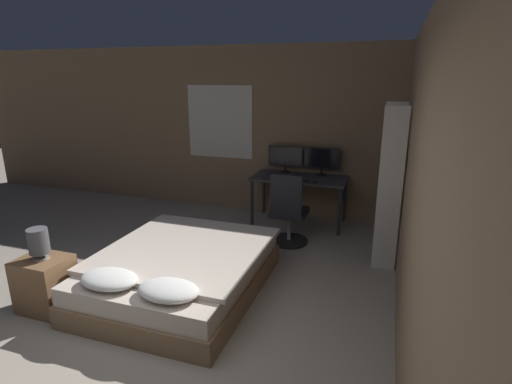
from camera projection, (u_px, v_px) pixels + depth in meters
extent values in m
cube|color=#8E7051|center=(274.00, 132.00, 6.45)|extent=(12.00, 0.06, 2.70)
cube|color=silver|center=(220.00, 122.00, 6.66)|extent=(1.15, 0.01, 1.19)
cube|color=black|center=(220.00, 122.00, 6.67)|extent=(1.07, 0.01, 1.11)
cube|color=#8E7051|center=(415.00, 186.00, 3.30)|extent=(0.06, 12.00, 2.70)
cube|color=#846647|center=(182.00, 281.00, 4.27)|extent=(1.59, 2.01, 0.22)
cube|color=beige|center=(181.00, 264.00, 4.22)|extent=(1.53, 1.95, 0.18)
cube|color=beige|center=(186.00, 249.00, 4.29)|extent=(1.63, 1.69, 0.05)
ellipsoid|color=white|center=(109.00, 279.00, 3.58)|extent=(0.55, 0.38, 0.13)
ellipsoid|color=white|center=(168.00, 290.00, 3.39)|extent=(0.55, 0.38, 0.13)
cube|color=brown|center=(45.00, 284.00, 3.89)|extent=(0.47, 0.40, 0.54)
cylinder|color=gray|center=(41.00, 258.00, 3.82)|extent=(0.15, 0.15, 0.01)
cylinder|color=gray|center=(41.00, 255.00, 3.81)|extent=(0.02, 0.02, 0.05)
cylinder|color=#4C4C51|center=(38.00, 241.00, 3.77)|extent=(0.19, 0.19, 0.24)
cube|color=#38383D|center=(299.00, 178.00, 6.08)|extent=(1.43, 0.70, 0.03)
cylinder|color=#2D2D33|center=(252.00, 203.00, 6.11)|extent=(0.05, 0.05, 0.71)
cylinder|color=#2D2D33|center=(339.00, 212.00, 5.70)|extent=(0.05, 0.05, 0.71)
cylinder|color=#2D2D33|center=(264.00, 192.00, 6.66)|extent=(0.05, 0.05, 0.71)
cylinder|color=#2D2D33|center=(344.00, 200.00, 6.25)|extent=(0.05, 0.05, 0.71)
cylinder|color=black|center=(285.00, 172.00, 6.39)|extent=(0.16, 0.16, 0.01)
cylinder|color=black|center=(285.00, 169.00, 6.37)|extent=(0.03, 0.03, 0.09)
cube|color=black|center=(286.00, 156.00, 6.31)|extent=(0.55, 0.03, 0.32)
cube|color=black|center=(285.00, 156.00, 6.30)|extent=(0.52, 0.00, 0.29)
cylinder|color=black|center=(321.00, 175.00, 6.21)|extent=(0.16, 0.16, 0.01)
cylinder|color=black|center=(321.00, 171.00, 6.19)|extent=(0.03, 0.03, 0.09)
cube|color=black|center=(322.00, 158.00, 6.14)|extent=(0.55, 0.03, 0.32)
cube|color=black|center=(322.00, 158.00, 6.12)|extent=(0.52, 0.00, 0.29)
cube|color=black|center=(296.00, 180.00, 5.85)|extent=(0.38, 0.13, 0.02)
ellipsoid|color=black|center=(315.00, 181.00, 5.76)|extent=(0.07, 0.05, 0.04)
cylinder|color=black|center=(289.00, 241.00, 5.55)|extent=(0.52, 0.52, 0.04)
cylinder|color=gray|center=(289.00, 227.00, 5.49)|extent=(0.05, 0.05, 0.37)
cube|color=black|center=(289.00, 212.00, 5.43)|extent=(0.46, 0.46, 0.07)
cube|color=black|center=(286.00, 195.00, 5.16)|extent=(0.42, 0.05, 0.54)
cube|color=beige|center=(390.00, 192.00, 4.52)|extent=(0.27, 0.02, 1.92)
cube|color=beige|center=(391.00, 178.00, 5.15)|extent=(0.27, 0.02, 1.92)
cube|color=beige|center=(388.00, 207.00, 4.92)|extent=(0.27, 0.67, 0.02)
cube|color=beige|center=(392.00, 166.00, 4.77)|extent=(0.27, 0.67, 0.02)
cube|color=beige|center=(396.00, 124.00, 4.63)|extent=(0.27, 0.67, 0.02)
cube|color=#B2332D|center=(389.00, 203.00, 4.59)|extent=(0.22, 0.03, 0.26)
cube|color=teal|center=(388.00, 205.00, 4.65)|extent=(0.22, 0.04, 0.18)
cube|color=#28282D|center=(389.00, 202.00, 4.69)|extent=(0.22, 0.04, 0.23)
cube|color=teal|center=(389.00, 199.00, 4.73)|extent=(0.22, 0.03, 0.27)
cube|color=#BCB29E|center=(389.00, 201.00, 4.77)|extent=(0.22, 0.04, 0.19)
cube|color=#B2332D|center=(389.00, 200.00, 4.81)|extent=(0.22, 0.03, 0.20)
cube|color=#2D4784|center=(393.00, 160.00, 4.45)|extent=(0.22, 0.02, 0.25)
cube|color=#28282D|center=(393.00, 159.00, 4.48)|extent=(0.22, 0.04, 0.25)
cube|color=orange|center=(393.00, 160.00, 4.53)|extent=(0.22, 0.04, 0.21)
cube|color=#28282D|center=(393.00, 157.00, 4.56)|extent=(0.22, 0.04, 0.27)
cube|color=#2D4784|center=(393.00, 158.00, 4.60)|extent=(0.22, 0.02, 0.23)
cube|color=orange|center=(393.00, 157.00, 4.64)|extent=(0.22, 0.03, 0.23)
cube|color=#BCB29E|center=(393.00, 159.00, 4.68)|extent=(0.22, 0.02, 0.18)
cube|color=teal|center=(393.00, 156.00, 4.70)|extent=(0.22, 0.02, 0.23)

